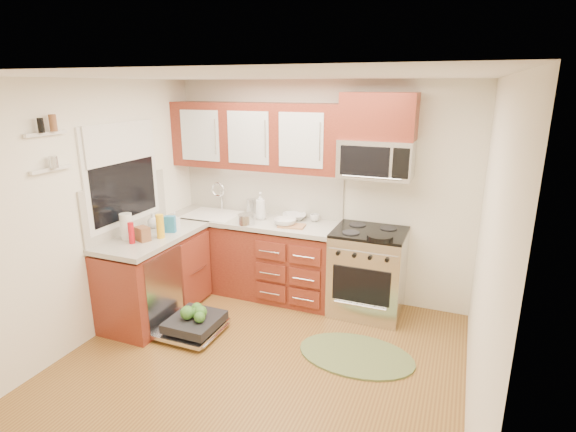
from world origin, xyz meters
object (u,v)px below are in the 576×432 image
at_px(microwave, 376,159).
at_px(dishwasher, 192,325).
at_px(stock_pot, 246,219).
at_px(bowl_a, 294,217).
at_px(cup, 315,218).
at_px(sink, 213,224).
at_px(range, 368,272).
at_px(skillet, 380,237).
at_px(bowl_b, 285,222).
at_px(upper_cabinets, 255,136).
at_px(paper_towel_roll, 126,226).
at_px(cutting_board, 292,226).
at_px(rug, 356,355).

distance_m(microwave, dishwasher, 2.55).
bearing_deg(stock_pot, microwave, 13.60).
distance_m(bowl_a, cup, 0.25).
bearing_deg(dishwasher, sink, 109.20).
height_order(range, skillet, skillet).
bearing_deg(bowl_b, skillet, -8.14).
distance_m(range, stock_pot, 1.47).
relative_size(upper_cabinets, bowl_b, 8.19).
relative_size(range, bowl_b, 3.79).
xyz_separation_m(upper_cabinets, bowl_a, (0.48, 0.03, -0.92)).
relative_size(range, cup, 8.74).
bearing_deg(bowl_b, cup, 47.50).
bearing_deg(range, microwave, 90.00).
bearing_deg(upper_cabinets, bowl_a, 3.00).
height_order(microwave, sink, microwave).
bearing_deg(bowl_b, paper_towel_roll, -142.50).
bearing_deg(sink, bowl_a, 10.19).
bearing_deg(paper_towel_roll, bowl_a, 43.84).
relative_size(range, dishwasher, 1.36).
relative_size(skillet, paper_towel_roll, 0.97).
bearing_deg(cup, dishwasher, -123.15).
relative_size(microwave, cup, 6.99).
bearing_deg(dishwasher, range, 36.27).
relative_size(sink, cutting_board, 2.16).
relative_size(microwave, paper_towel_roll, 2.84).
height_order(range, bowl_b, bowl_b).
xyz_separation_m(microwave, stock_pot, (-1.36, -0.33, -0.72)).
bearing_deg(range, cutting_board, -172.88).
height_order(rug, paper_towel_roll, paper_towel_roll).
bearing_deg(skillet, cutting_board, 171.87).
height_order(upper_cabinets, microwave, upper_cabinets).
relative_size(rug, stock_pot, 5.59).
bearing_deg(cup, bowl_b, -132.50).
height_order(sink, rug, sink).
xyz_separation_m(sink, bowl_b, (0.99, -0.08, 0.16)).
bearing_deg(stock_pot, cutting_board, 11.45).
bearing_deg(microwave, upper_cabinets, 178.98).
bearing_deg(stock_pot, cup, 30.00).
distance_m(range, paper_towel_roll, 2.59).
xyz_separation_m(bowl_a, cup, (0.25, 0.01, 0.01)).
xyz_separation_m(microwave, sink, (-1.93, -0.13, -0.90)).
distance_m(microwave, bowl_a, 1.19).
height_order(dishwasher, bowl_b, bowl_b).
bearing_deg(skillet, bowl_a, 158.74).
bearing_deg(cutting_board, rug, -39.54).
bearing_deg(microwave, paper_towel_roll, -151.43).
bearing_deg(bowl_a, dishwasher, -115.20).
relative_size(upper_cabinets, rug, 1.89).
xyz_separation_m(upper_cabinets, paper_towel_roll, (-0.86, -1.26, -0.82)).
bearing_deg(rug, range, 96.71).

